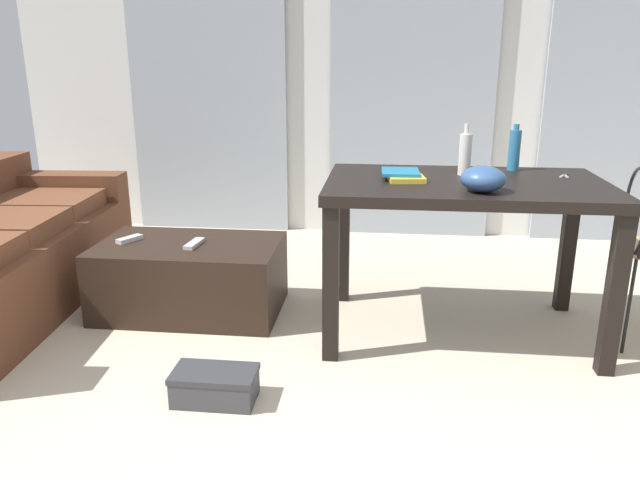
# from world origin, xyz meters

# --- Properties ---
(ground_plane) EXTENTS (7.56, 7.56, 0.00)m
(ground_plane) POSITION_xyz_m (0.00, 1.18, 0.00)
(ground_plane) COLOR beige
(wall_back) EXTENTS (6.01, 0.10, 2.61)m
(wall_back) POSITION_xyz_m (0.00, 3.15, 1.30)
(wall_back) COLOR silver
(wall_back) RESTS_ON ground
(curtains) EXTENTS (4.27, 0.03, 2.38)m
(curtains) POSITION_xyz_m (0.00, 3.07, 1.19)
(curtains) COLOR #99A3AD
(curtains) RESTS_ON ground
(coffee_table) EXTENTS (0.96, 0.58, 0.38)m
(coffee_table) POSITION_xyz_m (-1.19, 1.43, 0.19)
(coffee_table) COLOR black
(coffee_table) RESTS_ON ground
(craft_table) EXTENTS (1.30, 0.81, 0.77)m
(craft_table) POSITION_xyz_m (0.21, 1.32, 0.66)
(craft_table) COLOR black
(craft_table) RESTS_ON ground
(bottle_near) EXTENTS (0.06, 0.06, 0.25)m
(bottle_near) POSITION_xyz_m (0.21, 1.46, 0.87)
(bottle_near) COLOR beige
(bottle_near) RESTS_ON craft_table
(bottle_far) EXTENTS (0.06, 0.06, 0.23)m
(bottle_far) POSITION_xyz_m (0.47, 1.62, 0.87)
(bottle_far) COLOR teal
(bottle_far) RESTS_ON craft_table
(bowl) EXTENTS (0.19, 0.19, 0.11)m
(bowl) POSITION_xyz_m (0.25, 1.08, 0.82)
(bowl) COLOR #2D4C7A
(bowl) RESTS_ON craft_table
(book_stack) EXTENTS (0.21, 0.30, 0.04)m
(book_stack) POSITION_xyz_m (-0.09, 1.34, 0.79)
(book_stack) COLOR gold
(book_stack) RESTS_ON craft_table
(scissors) EXTENTS (0.07, 0.11, 0.00)m
(scissors) POSITION_xyz_m (0.70, 1.50, 0.77)
(scissors) COLOR #9EA0A5
(scissors) RESTS_ON craft_table
(tv_remote_primary) EXTENTS (0.11, 0.15, 0.02)m
(tv_remote_primary) POSITION_xyz_m (-1.52, 1.43, 0.39)
(tv_remote_primary) COLOR #B7B7B2
(tv_remote_primary) RESTS_ON coffee_table
(tv_remote_secondary) EXTENTS (0.07, 0.18, 0.02)m
(tv_remote_secondary) POSITION_xyz_m (-1.15, 1.39, 0.39)
(tv_remote_secondary) COLOR #B7B7B2
(tv_remote_secondary) RESTS_ON coffee_table
(shoebox) EXTENTS (0.33, 0.19, 0.13)m
(shoebox) POSITION_xyz_m (-0.82, 0.56, 0.07)
(shoebox) COLOR #38383D
(shoebox) RESTS_ON ground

